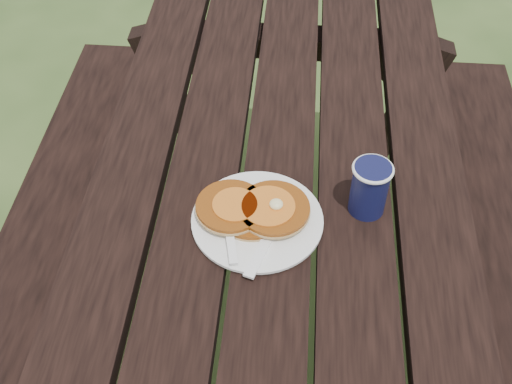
# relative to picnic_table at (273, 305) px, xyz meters

# --- Properties ---
(ground) EXTENTS (60.00, 60.00, 0.00)m
(ground) POSITION_rel_picnic_table_xyz_m (0.00, 0.00, -0.37)
(ground) COLOR #2B401B
(ground) RESTS_ON ground
(picnic_table) EXTENTS (1.36, 1.80, 0.75)m
(picnic_table) POSITION_rel_picnic_table_xyz_m (0.00, 0.00, 0.00)
(picnic_table) COLOR black
(picnic_table) RESTS_ON ground
(plate) EXTENTS (0.29, 0.29, 0.01)m
(plate) POSITION_rel_picnic_table_xyz_m (-0.03, -0.06, 0.39)
(plate) COLOR white
(plate) RESTS_ON picnic_table
(pancake_stack) EXTENTS (0.21, 0.14, 0.04)m
(pancake_stack) POSITION_rel_picnic_table_xyz_m (-0.04, -0.05, 0.41)
(pancake_stack) COLOR #8B430F
(pancake_stack) RESTS_ON plate
(knife) EXTENTS (0.07, 0.18, 0.00)m
(knife) POSITION_rel_picnic_table_xyz_m (-0.01, -0.11, 0.39)
(knife) COLOR white
(knife) RESTS_ON plate
(fork) EXTENTS (0.07, 0.16, 0.01)m
(fork) POSITION_rel_picnic_table_xyz_m (-0.08, -0.12, 0.40)
(fork) COLOR white
(fork) RESTS_ON plate
(coffee_cup) EXTENTS (0.08, 0.08, 0.11)m
(coffee_cup) POSITION_rel_picnic_table_xyz_m (0.17, -0.01, 0.45)
(coffee_cup) COLOR #101239
(coffee_cup) RESTS_ON picnic_table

